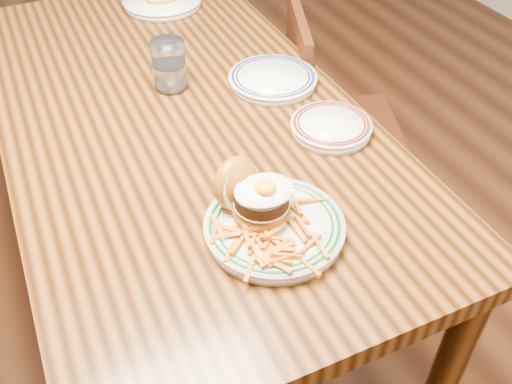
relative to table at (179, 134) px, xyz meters
name	(u,v)px	position (x,y,z in m)	size (l,w,h in m)	color
floor	(196,292)	(0.00, 0.00, -0.66)	(6.00, 6.00, 0.00)	black
table	(179,134)	(0.00, 0.00, 0.00)	(0.85, 1.60, 0.75)	black
chair_right	(326,120)	(0.57, 0.17, -0.22)	(0.49, 0.49, 0.82)	#3F1B0D
main_plate	(268,216)	(0.02, -0.49, 0.12)	(0.27, 0.29, 0.13)	silver
side_plate	(331,126)	(0.30, -0.26, 0.11)	(0.19, 0.19, 0.03)	silver
rear_plate	(273,79)	(0.27, 0.00, 0.10)	(0.24, 0.24, 0.03)	silver
water_glass	(169,68)	(0.02, 0.09, 0.15)	(0.09, 0.09, 0.13)	white
far_plate	(162,1)	(0.15, 0.59, 0.10)	(0.26, 0.26, 0.05)	silver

